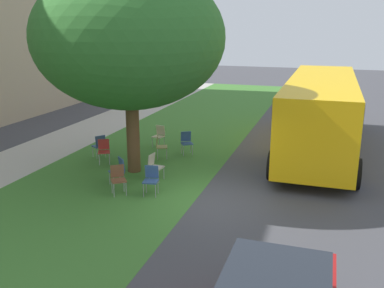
% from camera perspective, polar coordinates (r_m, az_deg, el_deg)
% --- Properties ---
extents(ground, '(80.00, 80.00, 0.00)m').
position_cam_1_polar(ground, '(12.57, 1.68, -7.19)').
color(ground, '#424247').
extents(grass_verge, '(48.00, 6.00, 0.01)m').
position_cam_1_polar(grass_verge, '(13.74, -11.29, -5.44)').
color(grass_verge, '#3D752D').
rests_on(grass_verge, ground).
extents(street_tree, '(6.11, 6.11, 6.72)m').
position_cam_1_polar(street_tree, '(14.09, -8.36, 13.75)').
color(street_tree, brown).
rests_on(street_tree, ground).
extents(chair_0, '(0.46, 0.46, 0.88)m').
position_cam_1_polar(chair_0, '(13.82, -5.03, -2.79)').
color(chair_0, '#ADA393').
rests_on(chair_0, ground).
extents(chair_1, '(0.57, 0.57, 0.88)m').
position_cam_1_polar(chair_1, '(16.55, -0.74, 0.40)').
color(chair_1, '#335184').
rests_on(chair_1, ground).
extents(chair_2, '(0.58, 0.58, 0.88)m').
position_cam_1_polar(chair_2, '(12.87, -9.83, -4.39)').
color(chair_2, brown).
rests_on(chair_2, ground).
extents(chair_3, '(0.50, 0.50, 0.88)m').
position_cam_1_polar(chair_3, '(17.60, -4.41, 1.28)').
color(chair_3, beige).
rests_on(chair_3, ground).
extents(chair_4, '(0.58, 0.58, 0.88)m').
position_cam_1_polar(chair_4, '(16.45, -12.23, -0.06)').
color(chair_4, '#335184').
rests_on(chair_4, ground).
extents(chair_5, '(0.49, 0.48, 0.88)m').
position_cam_1_polar(chair_5, '(12.68, -5.48, -4.53)').
color(chair_5, '#335184').
rests_on(chair_5, ground).
extents(chair_6, '(0.59, 0.59, 0.88)m').
position_cam_1_polar(chair_6, '(13.57, -9.77, -3.32)').
color(chair_6, '#335184').
rests_on(chair_6, ground).
extents(chair_7, '(0.54, 0.55, 0.88)m').
position_cam_1_polar(chair_7, '(16.07, -4.29, -0.12)').
color(chair_7, olive).
rests_on(chair_7, ground).
extents(chair_8, '(0.57, 0.56, 0.88)m').
position_cam_1_polar(chair_8, '(15.78, -11.67, -0.70)').
color(chair_8, '#B7332D').
rests_on(chair_8, ground).
extents(school_bus, '(10.40, 2.80, 2.88)m').
position_cam_1_polar(school_bus, '(17.56, 16.77, 4.77)').
color(school_bus, yellow).
rests_on(school_bus, ground).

